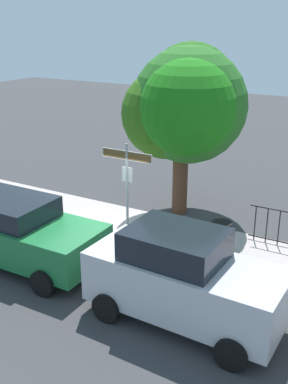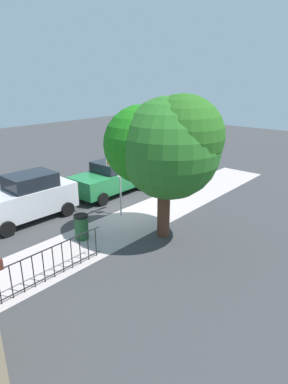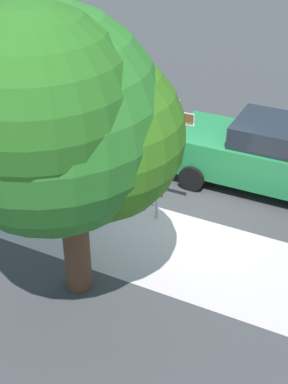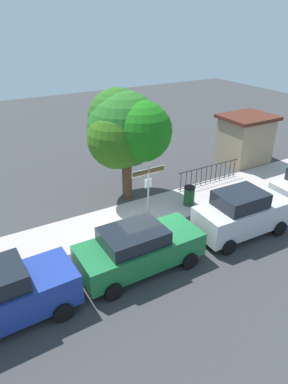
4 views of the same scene
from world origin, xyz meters
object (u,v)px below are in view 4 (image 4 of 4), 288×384
car_silver (242,213)px  utility_shed (245,138)px  trash_bin (189,196)px  street_sign (148,183)px  car_green (139,248)px  shade_tree (125,130)px

car_silver → utility_shed: (6.07, 6.04, 0.50)m
utility_shed → trash_bin: 7.12m
car_silver → utility_shed: utility_shed is taller
street_sign → car_green: (-1.83, -2.44, -1.15)m
street_sign → shade_tree: shade_tree is taller
car_green → trash_bin: size_ratio=4.68×
car_green → trash_bin: car_green is taller
utility_shed → trash_bin: size_ratio=3.19×
car_green → car_silver: (4.81, -0.20, 0.12)m
car_green → utility_shed: size_ratio=1.47×
shade_tree → trash_bin: 4.45m
car_silver → trash_bin: (-0.35, 3.14, -0.52)m
street_sign → utility_shed: 9.68m
street_sign → trash_bin: street_sign is taller
car_green → street_sign: bearing=52.7°
shade_tree → street_sign: bearing=-97.7°
car_green → utility_shed: utility_shed is taller
street_sign → car_silver: (2.98, -2.64, -1.03)m
shade_tree → car_green: 6.29m
street_sign → car_silver: bearing=-41.5°
car_green → utility_shed: (10.88, 5.84, 0.62)m
car_green → trash_bin: bearing=33.0°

